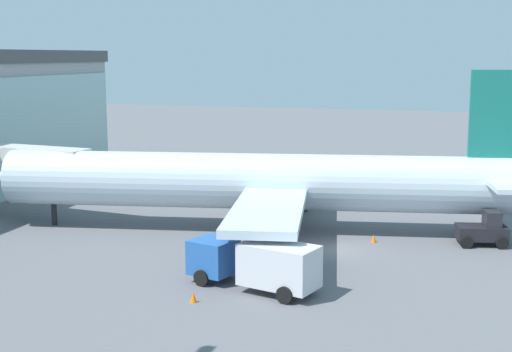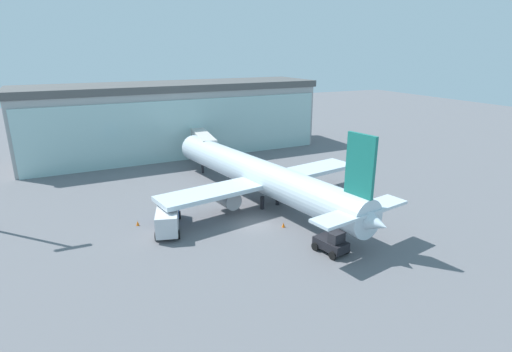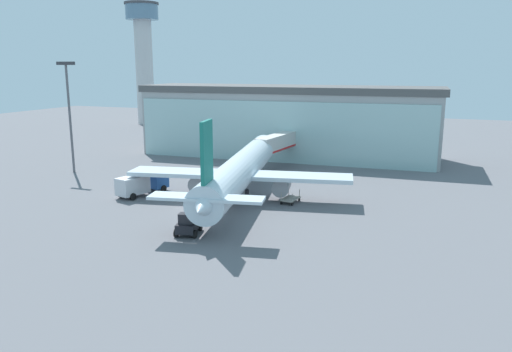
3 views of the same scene
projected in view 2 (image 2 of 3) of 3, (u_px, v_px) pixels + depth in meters
ground at (255, 224)px, 44.49m from camera, size 240.00×240.00×0.00m
terminal_building at (174, 118)px, 74.44m from camera, size 54.47×15.79×12.84m
jet_bridge at (201, 140)px, 66.85m from camera, size 3.75×14.79×5.55m
airplane at (260, 175)px, 50.01m from camera, size 27.96×38.98×11.40m
catering_truck at (168, 217)px, 42.64m from camera, size 4.01×7.62×2.65m
baggage_cart at (306, 191)px, 53.26m from camera, size 1.87×2.94×1.50m
pushback_tug at (332, 243)px, 37.93m from camera, size 2.78×3.52×2.30m
safety_cone_nose at (283, 225)px, 43.60m from camera, size 0.36×0.36×0.55m
safety_cone_wingtip at (138, 223)px, 44.01m from camera, size 0.36×0.36×0.55m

